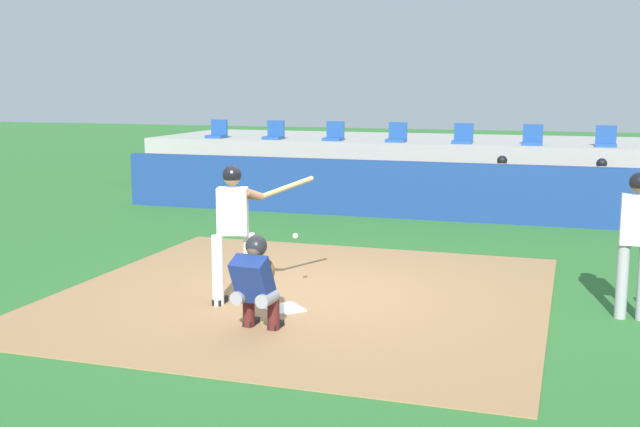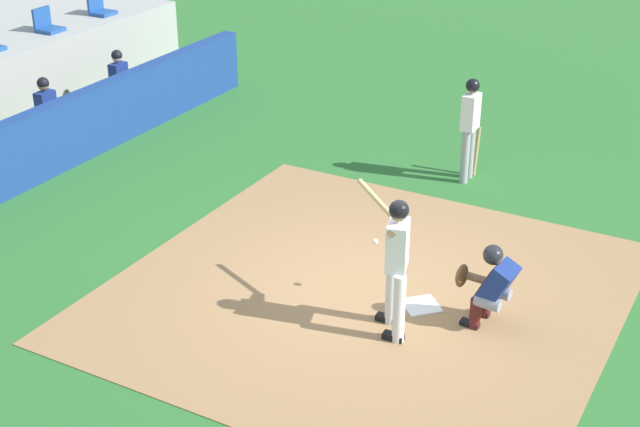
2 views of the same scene
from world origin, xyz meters
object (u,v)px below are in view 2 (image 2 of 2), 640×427
batter_at_plate (396,258)px  home_plate (421,306)px  stadium_seat_6 (47,25)px  dugout_player_1 (124,81)px  on_deck_batter (470,123)px  catcher_crouched (489,283)px  dugout_player_0 (52,111)px  stadium_seat_7 (100,8)px

batter_at_plate → home_plate: bearing=-7.3°
home_plate → stadium_seat_6: stadium_seat_6 is taller
dugout_player_1 → home_plate: bearing=-115.8°
on_deck_batter → dugout_player_1: on_deck_batter is taller
catcher_crouched → on_deck_batter: size_ratio=1.07×
dugout_player_0 → stadium_seat_7: bearing=28.4°
home_plate → stadium_seat_7: 11.76m
stadium_seat_6 → stadium_seat_7: bearing=0.0°
dugout_player_0 → stadium_seat_6: size_ratio=2.71×
catcher_crouched → home_plate: bearing=90.5°
home_plate → dugout_player_1: bearing=64.2°
stadium_seat_6 → home_plate: bearing=-111.8°
dugout_player_1 → stadium_seat_7: (1.75, 2.03, 0.86)m
batter_at_plate → dugout_player_0: batter_at_plate is taller
dugout_player_0 → stadium_seat_7: (3.77, 2.03, 0.86)m
batter_at_plate → dugout_player_1: size_ratio=1.39×
batter_at_plate → on_deck_batter: bearing=10.2°
stadium_seat_7 → dugout_player_1: bearing=-130.6°
batter_at_plate → dugout_player_0: (2.60, 8.06, -0.36)m
catcher_crouched → dugout_player_1: dugout_player_1 is taller
catcher_crouched → dugout_player_1: 9.84m
stadium_seat_6 → stadium_seat_7: 1.62m
dugout_player_1 → stadium_seat_6: size_ratio=2.71×
home_plate → dugout_player_0: bearing=76.7°
dugout_player_1 → stadium_seat_6: stadium_seat_6 is taller
stadium_seat_7 → home_plate: bearing=-119.2°
dugout_player_1 → stadium_seat_7: size_ratio=2.71×
batter_at_plate → dugout_player_0: bearing=72.1°
home_plate → dugout_player_1: size_ratio=0.34×
dugout_player_0 → stadium_seat_6: 3.08m
dugout_player_0 → dugout_player_1: (2.02, 0.00, 0.00)m
on_deck_batter → stadium_seat_6: stadium_seat_6 is taller
on_deck_batter → dugout_player_0: bearing=107.1°
catcher_crouched → dugout_player_0: dugout_player_0 is taller
dugout_player_0 → catcher_crouched: bearing=-102.0°
home_plate → on_deck_batter: bearing=12.9°
batter_at_plate → dugout_player_1: 9.29m
home_plate → on_deck_batter: 4.36m
home_plate → catcher_crouched: 1.05m
home_plate → catcher_crouched: (0.01, -0.88, 0.59)m
dugout_player_1 → batter_at_plate: bearing=-119.8°
home_plate → batter_at_plate: 1.22m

